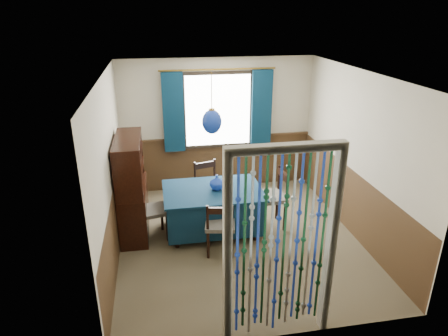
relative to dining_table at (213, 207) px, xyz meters
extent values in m
plane|color=brown|center=(0.35, -0.29, -0.42)|extent=(4.00, 4.00, 0.00)
plane|color=silver|center=(0.35, -0.29, 2.08)|extent=(4.00, 4.00, 0.00)
plane|color=beige|center=(0.35, 1.71, 0.83)|extent=(3.60, 0.00, 3.60)
plane|color=beige|center=(0.35, -2.29, 0.83)|extent=(3.60, 0.00, 3.60)
plane|color=beige|center=(-1.45, -0.29, 0.83)|extent=(0.00, 4.00, 4.00)
plane|color=beige|center=(2.15, -0.29, 0.83)|extent=(0.00, 4.00, 4.00)
plane|color=#462F1A|center=(0.35, 1.69, 0.08)|extent=(3.60, 0.00, 3.60)
plane|color=#462F1A|center=(0.35, -2.28, 0.08)|extent=(3.60, 0.00, 3.60)
plane|color=#462F1A|center=(-1.43, -0.29, 0.08)|extent=(0.00, 4.00, 4.00)
plane|color=#462F1A|center=(2.14, -0.29, 0.08)|extent=(0.00, 4.00, 4.00)
cube|color=black|center=(0.35, 1.66, 1.13)|extent=(1.32, 0.12, 1.42)
cube|color=#0C283E|center=(0.00, 0.00, -0.02)|extent=(1.45, 0.99, 0.57)
cube|color=#0C283E|center=(0.00, 0.00, 0.29)|extent=(1.51, 1.05, 0.03)
cylinder|color=black|center=(-0.59, -0.36, -0.35)|extent=(0.07, 0.07, 0.14)
cylinder|color=black|center=(0.59, -0.36, -0.35)|extent=(0.07, 0.07, 0.14)
cylinder|color=black|center=(-0.59, 0.36, -0.35)|extent=(0.07, 0.07, 0.14)
cylinder|color=black|center=(0.59, 0.36, -0.35)|extent=(0.07, 0.07, 0.14)
cylinder|color=black|center=(-0.18, -0.71, -0.21)|extent=(0.04, 0.04, 0.42)
cylinder|color=black|center=(0.15, -0.77, -0.21)|extent=(0.04, 0.04, 0.42)
cylinder|color=black|center=(-0.12, -0.40, -0.21)|extent=(0.04, 0.04, 0.42)
cylinder|color=black|center=(0.21, -0.46, -0.21)|extent=(0.04, 0.04, 0.42)
cube|color=#5B5549|center=(0.01, -0.59, 0.03)|extent=(0.48, 0.46, 0.06)
cube|color=black|center=(-0.02, -0.75, 0.34)|extent=(0.35, 0.10, 0.09)
cylinder|color=black|center=(-0.18, -0.72, 0.21)|extent=(0.04, 0.04, 0.41)
cylinder|color=black|center=(0.15, -0.78, 0.21)|extent=(0.04, 0.04, 0.41)
cylinder|color=black|center=(0.16, 0.86, -0.20)|extent=(0.04, 0.04, 0.45)
cylinder|color=black|center=(-0.18, 0.77, -0.20)|extent=(0.04, 0.04, 0.45)
cylinder|color=black|center=(0.25, 0.53, -0.20)|extent=(0.04, 0.04, 0.45)
cylinder|color=black|center=(-0.10, 0.44, -0.20)|extent=(0.04, 0.04, 0.45)
cube|color=#5B5549|center=(0.03, 0.65, 0.06)|extent=(0.54, 0.52, 0.06)
cube|color=black|center=(-0.01, 0.82, 0.39)|extent=(0.38, 0.14, 0.10)
cylinder|color=black|center=(0.16, 0.87, 0.25)|extent=(0.04, 0.04, 0.44)
cylinder|color=black|center=(-0.19, 0.77, 0.25)|extent=(0.04, 0.04, 0.44)
cylinder|color=black|center=(-1.11, 0.12, -0.21)|extent=(0.04, 0.04, 0.43)
cylinder|color=black|center=(-1.04, -0.22, -0.21)|extent=(0.04, 0.04, 0.43)
cylinder|color=black|center=(-0.79, 0.19, -0.21)|extent=(0.04, 0.04, 0.43)
cylinder|color=black|center=(-0.72, -0.15, -0.21)|extent=(0.04, 0.04, 0.43)
cube|color=#5B5549|center=(-0.91, -0.01, 0.04)|extent=(0.48, 0.50, 0.06)
cube|color=black|center=(-1.08, -0.05, 0.36)|extent=(0.11, 0.36, 0.10)
cylinder|color=black|center=(-1.12, 0.12, 0.22)|extent=(0.04, 0.04, 0.42)
cylinder|color=black|center=(-1.05, -0.22, 0.22)|extent=(0.04, 0.04, 0.42)
cylinder|color=black|center=(1.12, -0.17, -0.18)|extent=(0.05, 0.05, 0.48)
cylinder|color=black|center=(1.12, 0.22, -0.18)|extent=(0.05, 0.05, 0.48)
cylinder|color=black|center=(0.75, -0.18, -0.18)|extent=(0.05, 0.05, 0.48)
cylinder|color=black|center=(0.74, 0.22, -0.18)|extent=(0.05, 0.05, 0.48)
cube|color=#5B5549|center=(0.93, 0.02, 0.09)|extent=(0.46, 0.48, 0.06)
cube|color=black|center=(1.13, 0.03, 0.45)|extent=(0.05, 0.41, 0.11)
cylinder|color=black|center=(1.13, -0.17, 0.30)|extent=(0.04, 0.04, 0.47)
cylinder|color=black|center=(1.13, 0.22, 0.30)|extent=(0.04, 0.04, 0.47)
cube|color=black|center=(-1.21, 0.23, -0.04)|extent=(0.42, 1.19, 0.77)
cube|color=black|center=(-1.21, -0.33, 0.74)|extent=(0.36, 0.05, 0.77)
cube|color=black|center=(-1.21, 0.79, 0.74)|extent=(0.36, 0.05, 0.77)
cube|color=black|center=(-1.21, 0.23, 1.10)|extent=(0.37, 1.19, 0.04)
cube|color=black|center=(-1.40, 0.23, 0.74)|extent=(0.04, 1.16, 0.77)
cube|color=black|center=(-1.18, 0.23, 0.62)|extent=(0.32, 1.11, 0.02)
cube|color=black|center=(-1.18, 0.23, 0.88)|extent=(0.32, 1.11, 0.02)
cylinder|color=olive|center=(0.00, 0.00, 1.73)|extent=(0.01, 0.01, 0.70)
ellipsoid|color=navy|center=(0.00, 0.00, 1.38)|extent=(0.28, 0.28, 0.35)
cylinder|color=olive|center=(0.00, 0.00, 1.55)|extent=(0.09, 0.09, 0.03)
imported|color=navy|center=(0.07, 0.02, 0.41)|extent=(0.21, 0.21, 0.21)
imported|color=beige|center=(-1.16, -0.05, 0.66)|extent=(0.23, 0.23, 0.05)
imported|color=beige|center=(-1.16, 0.45, 0.45)|extent=(0.25, 0.25, 0.20)
camera|label=1|loc=(-0.79, -5.48, 2.89)|focal=32.00mm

